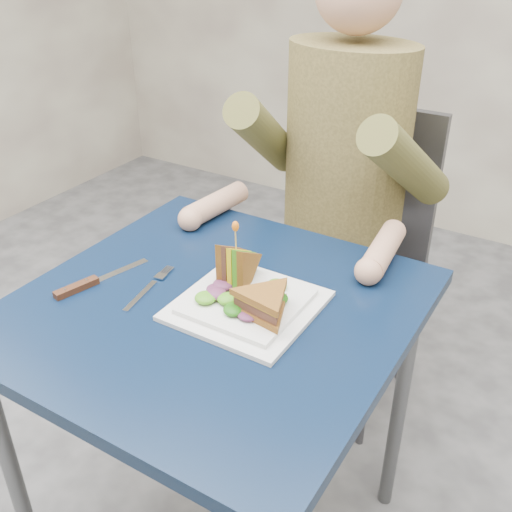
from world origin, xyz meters
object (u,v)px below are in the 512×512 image
Objects in this scene: fork at (148,289)px; knife at (85,284)px; sandwich_flat at (265,303)px; sandwich_upright at (236,267)px; table at (215,335)px; chair at (352,239)px; diner at (346,130)px; plate at (247,304)px.

knife is (-0.12, -0.06, 0.00)m from fork.
sandwich_flat is 0.13m from sandwich_upright.
table is at bearing 178.61° from sandwich_flat.
knife is (-0.26, -0.81, 0.20)m from chair.
fork is at bearing -174.04° from sandwich_flat.
plate is at bearing -83.61° from diner.
table is at bearing -90.00° from chair.
sandwich_flat is (0.12, -0.61, -0.14)m from diner.
sandwich_upright is at bearing 29.88° from knife.
diner is 0.56m from sandwich_upright.
chair reaches higher than sandwich_upright.
chair is at bearing 91.04° from sandwich_upright.
diner is 0.64m from sandwich_flat.
sandwich_upright reaches higher than fork.
sandwich_flat is at bearing -32.74° from sandwich_upright.
knife is (-0.33, -0.11, -0.00)m from plate.
table is 0.17m from fork.
sandwich_flat is 1.09× the size of sandwich_upright.
plate is (0.07, 0.02, 0.09)m from table.
diner is 3.40× the size of knife.
table is 0.11m from plate.
plate reaches higher than table.
chair is at bearing 79.21° from fork.
knife is (-0.27, -0.16, -0.05)m from sandwich_upright.
sandwich_upright is (0.01, -0.54, -0.13)m from diner.
diner is at bearing 101.17° from sandwich_flat.
sandwich_flat is 0.86× the size of fork.
fork is at bearing -147.84° from sandwich_upright.
diner is 0.68m from fork.
plate is 0.08m from sandwich_upright.
sandwich_flat is 0.39m from knife.
diner reaches higher than sandwich_upright.
chair is 0.87m from knife.
sandwich_flat is at bearing 5.96° from fork.
diner is 4.16× the size of fork.
knife is (-0.26, -0.70, -0.18)m from diner.
knife is (-0.26, -0.09, 0.09)m from table.
diner reaches higher than fork.
plate is at bearing -84.63° from chair.
knife is at bearing -161.03° from table.
plate is 1.68× the size of sandwich_flat.
plate is at bearing 18.55° from table.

